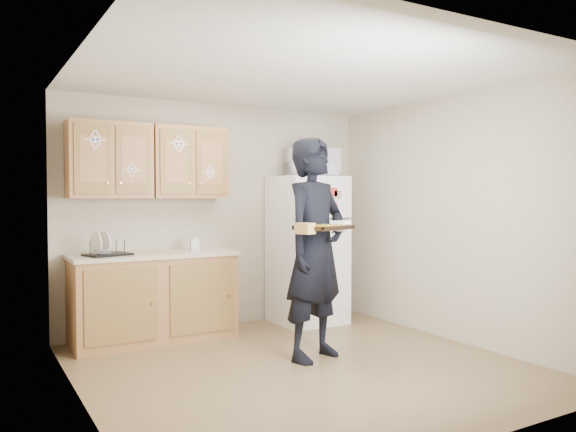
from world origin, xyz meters
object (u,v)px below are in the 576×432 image
(microwave, at_px, (312,163))
(dish_rack, at_px, (108,247))
(refrigerator, at_px, (307,250))
(person, at_px, (315,249))
(baking_tray, at_px, (324,228))

(microwave, bearing_deg, dish_rack, -171.05)
(refrigerator, distance_m, microwave, 1.01)
(person, height_order, dish_rack, person)
(baking_tray, height_order, dish_rack, baking_tray)
(baking_tray, distance_m, dish_rack, 2.14)
(person, distance_m, baking_tray, 0.36)
(microwave, bearing_deg, baking_tray, -109.01)
(refrigerator, distance_m, dish_rack, 2.27)
(microwave, relative_size, dish_rack, 1.45)
(refrigerator, relative_size, dish_rack, 4.28)
(baking_tray, xyz_separation_m, microwave, (0.85, 1.51, 0.66))
(baking_tray, bearing_deg, refrigerator, 42.79)
(refrigerator, height_order, microwave, microwave)
(microwave, distance_m, dish_rack, 2.46)
(person, distance_m, microwave, 1.68)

